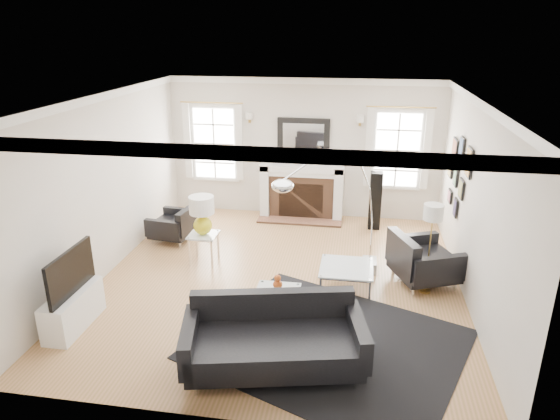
% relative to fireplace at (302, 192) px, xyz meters
% --- Properties ---
extents(floor, '(6.00, 6.00, 0.00)m').
position_rel_fireplace_xyz_m(floor, '(0.00, -2.79, -0.54)').
color(floor, '#9E7442').
rests_on(floor, ground).
extents(back_wall, '(5.50, 0.04, 2.80)m').
position_rel_fireplace_xyz_m(back_wall, '(0.00, 0.21, 0.86)').
color(back_wall, silver).
rests_on(back_wall, floor).
extents(front_wall, '(5.50, 0.04, 2.80)m').
position_rel_fireplace_xyz_m(front_wall, '(0.00, -5.79, 0.86)').
color(front_wall, silver).
rests_on(front_wall, floor).
extents(left_wall, '(0.04, 6.00, 2.80)m').
position_rel_fireplace_xyz_m(left_wall, '(-2.75, -2.79, 0.86)').
color(left_wall, silver).
rests_on(left_wall, floor).
extents(right_wall, '(0.04, 6.00, 2.80)m').
position_rel_fireplace_xyz_m(right_wall, '(2.75, -2.79, 0.86)').
color(right_wall, silver).
rests_on(right_wall, floor).
extents(ceiling, '(5.50, 6.00, 0.02)m').
position_rel_fireplace_xyz_m(ceiling, '(0.00, -2.79, 2.26)').
color(ceiling, white).
rests_on(ceiling, back_wall).
extents(crown_molding, '(5.50, 6.00, 0.12)m').
position_rel_fireplace_xyz_m(crown_molding, '(0.00, -2.79, 2.20)').
color(crown_molding, white).
rests_on(crown_molding, back_wall).
extents(fireplace, '(1.70, 0.69, 1.11)m').
position_rel_fireplace_xyz_m(fireplace, '(0.00, 0.00, 0.00)').
color(fireplace, white).
rests_on(fireplace, floor).
extents(mantel_mirror, '(1.05, 0.07, 0.75)m').
position_rel_fireplace_xyz_m(mantel_mirror, '(0.00, 0.16, 1.11)').
color(mantel_mirror, black).
rests_on(mantel_mirror, back_wall).
extents(window_left, '(1.24, 0.15, 1.62)m').
position_rel_fireplace_xyz_m(window_left, '(-1.85, 0.16, 0.92)').
color(window_left, white).
rests_on(window_left, back_wall).
extents(window_right, '(1.24, 0.15, 1.62)m').
position_rel_fireplace_xyz_m(window_right, '(1.85, 0.16, 0.92)').
color(window_right, white).
rests_on(window_right, back_wall).
extents(gallery_wall, '(0.04, 1.73, 1.29)m').
position_rel_fireplace_xyz_m(gallery_wall, '(2.72, -1.50, 0.99)').
color(gallery_wall, black).
rests_on(gallery_wall, right_wall).
extents(tv_unit, '(0.35, 1.00, 1.09)m').
position_rel_fireplace_xyz_m(tv_unit, '(-2.44, -4.49, -0.21)').
color(tv_unit, white).
rests_on(tv_unit, floor).
extents(area_rug, '(3.79, 3.51, 0.01)m').
position_rel_fireplace_xyz_m(area_rug, '(0.89, -4.35, -0.54)').
color(area_rug, black).
rests_on(area_rug, floor).
extents(sofa, '(2.19, 1.34, 0.67)m').
position_rel_fireplace_xyz_m(sofa, '(0.28, -4.88, -0.18)').
color(sofa, black).
rests_on(sofa, floor).
extents(armchair_left, '(0.80, 0.87, 0.53)m').
position_rel_fireplace_xyz_m(armchair_left, '(-2.15, -1.57, -0.25)').
color(armchair_left, black).
rests_on(armchair_left, floor).
extents(armchair_right, '(1.17, 1.23, 0.66)m').
position_rel_fireplace_xyz_m(armchair_right, '(2.14, -2.53, -0.17)').
color(armchair_right, black).
rests_on(armchair_right, floor).
extents(coffee_table, '(0.78, 0.78, 0.35)m').
position_rel_fireplace_xyz_m(coffee_table, '(1.03, -2.87, -0.22)').
color(coffee_table, silver).
rests_on(coffee_table, floor).
extents(side_table_left, '(0.46, 0.46, 0.51)m').
position_rel_fireplace_xyz_m(side_table_left, '(-1.34, -2.37, -0.14)').
color(side_table_left, silver).
rests_on(side_table_left, floor).
extents(nesting_table, '(0.55, 0.46, 0.60)m').
position_rel_fireplace_xyz_m(nesting_table, '(0.20, -4.17, -0.06)').
color(nesting_table, silver).
rests_on(nesting_table, floor).
extents(gourd_lamp, '(0.41, 0.41, 0.65)m').
position_rel_fireplace_xyz_m(gourd_lamp, '(-1.34, -2.37, 0.34)').
color(gourd_lamp, gold).
rests_on(gourd_lamp, side_table_left).
extents(orange_vase, '(0.12, 0.12, 0.19)m').
position_rel_fireplace_xyz_m(orange_vase, '(0.20, -4.17, 0.17)').
color(orange_vase, '#B24716').
rests_on(orange_vase, nesting_table).
extents(arc_floor_lamp, '(1.52, 1.41, 2.15)m').
position_rel_fireplace_xyz_m(arc_floor_lamp, '(0.75, -2.76, 0.62)').
color(arc_floor_lamp, silver).
rests_on(arc_floor_lamp, floor).
extents(stick_floor_lamp, '(0.28, 0.28, 1.38)m').
position_rel_fireplace_xyz_m(stick_floor_lamp, '(2.20, -2.79, 0.65)').
color(stick_floor_lamp, gold).
rests_on(stick_floor_lamp, floor).
extents(speaker_tower, '(0.23, 0.23, 1.13)m').
position_rel_fireplace_xyz_m(speaker_tower, '(1.47, -0.36, 0.02)').
color(speaker_tower, black).
rests_on(speaker_tower, floor).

